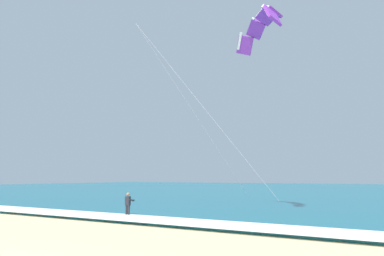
{
  "coord_description": "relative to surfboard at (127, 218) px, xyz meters",
  "views": [
    {
      "loc": [
        11.28,
        -5.67,
        2.75
      ],
      "look_at": [
        -0.21,
        14.64,
        6.05
      ],
      "focal_mm": 32.32,
      "sensor_mm": 36.0,
      "label": 1
    }
  ],
  "objects": [
    {
      "name": "surfboard",
      "position": [
        0.0,
        0.0,
        0.0
      ],
      "size": [
        0.47,
        1.41,
        0.09
      ],
      "color": "#E04C38",
      "rests_on": "ground"
    },
    {
      "name": "surf_foam",
      "position": [
        4.12,
        -1.15,
        0.19
      ],
      "size": [
        200.0,
        2.87,
        0.04
      ],
      "primitive_type": "cube",
      "color": "white",
      "rests_on": "sea"
    },
    {
      "name": "sea",
      "position": [
        4.12,
        57.85,
        0.07
      ],
      "size": [
        200.0,
        120.0,
        0.2
      ],
      "primitive_type": "cube",
      "color": "#146075",
      "rests_on": "ground"
    },
    {
      "name": "kitesurfer",
      "position": [
        0.0,
        0.02,
        0.91
      ],
      "size": [
        0.55,
        0.53,
        1.69
      ],
      "color": "#232328",
      "rests_on": "ground"
    },
    {
      "name": "kite_primary",
      "position": [
        7.48,
        6.42,
        14.49
      ],
      "size": [
        9.74,
        8.59,
        14.42
      ],
      "color": "purple"
    }
  ]
}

